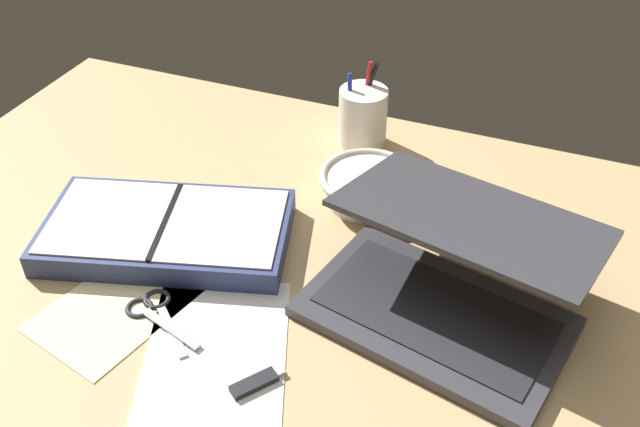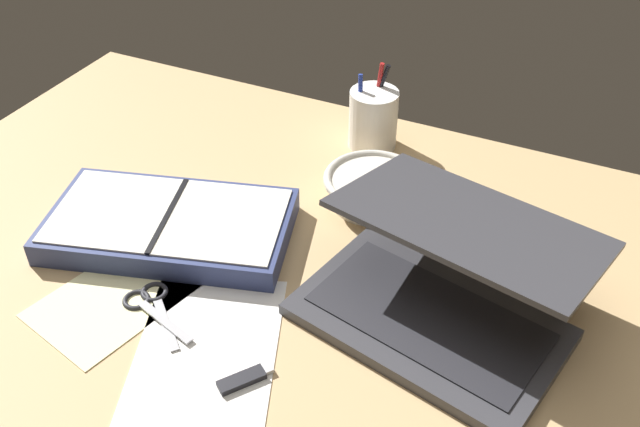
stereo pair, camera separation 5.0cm
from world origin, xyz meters
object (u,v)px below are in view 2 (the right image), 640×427
at_px(bowl, 373,187).
at_px(pen_cup, 373,119).
at_px(laptop, 443,288).
at_px(planner, 170,225).
at_px(scissors, 150,303).

distance_m(bowl, pen_cup, 0.17).
relative_size(bowl, pen_cup, 1.07).
distance_m(laptop, planner, 0.43).
height_order(pen_cup, planner, pen_cup).
bearing_deg(bowl, laptop, -48.07).
xyz_separation_m(bowl, pen_cup, (-0.07, 0.16, 0.03)).
distance_m(bowl, planner, 0.33).
bearing_deg(scissors, laptop, 52.02).
distance_m(planner, scissors, 0.15).
bearing_deg(bowl, scissors, -118.20).
distance_m(pen_cup, planner, 0.42).
bearing_deg(planner, laptop, -13.76).
xyz_separation_m(laptop, bowl, (-0.18, 0.20, -0.02)).
relative_size(laptop, planner, 0.98).
relative_size(bowl, scissors, 1.23).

